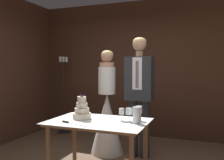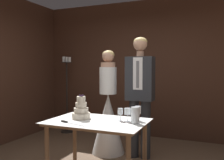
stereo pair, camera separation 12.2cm
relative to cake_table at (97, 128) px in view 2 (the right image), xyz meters
name	(u,v)px [view 2 (the right image)]	position (x,y,z in m)	size (l,w,h in m)	color
wall_back	(148,69)	(0.06, 2.24, 0.73)	(4.81, 0.12, 2.77)	#472B1E
cake_table	(97,128)	(0.00, 0.00, 0.00)	(1.23, 0.82, 0.75)	#8E6B4C
tiered_cake	(81,111)	(-0.25, 0.03, 0.20)	(0.24, 0.24, 0.31)	beige
cake_knife	(68,122)	(-0.27, -0.25, 0.10)	(0.38, 0.12, 0.02)	silver
wine_glass_near	(138,110)	(0.47, 0.20, 0.22)	(0.08, 0.08, 0.18)	silver
wine_glass_middle	(128,112)	(0.36, 0.11, 0.21)	(0.08, 0.08, 0.17)	silver
wine_glass_far	(120,112)	(0.27, 0.11, 0.21)	(0.07, 0.07, 0.16)	silver
hurricane_candle	(135,116)	(0.48, 0.04, 0.19)	(0.10, 0.10, 0.20)	silver
bride	(108,116)	(-0.27, 0.95, -0.04)	(0.54, 0.54, 1.69)	white
groom	(140,90)	(0.27, 0.95, 0.40)	(0.42, 0.25, 1.88)	#282B30
candle_stand	(67,95)	(-1.63, 1.82, 0.17)	(0.28, 0.28, 1.65)	black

